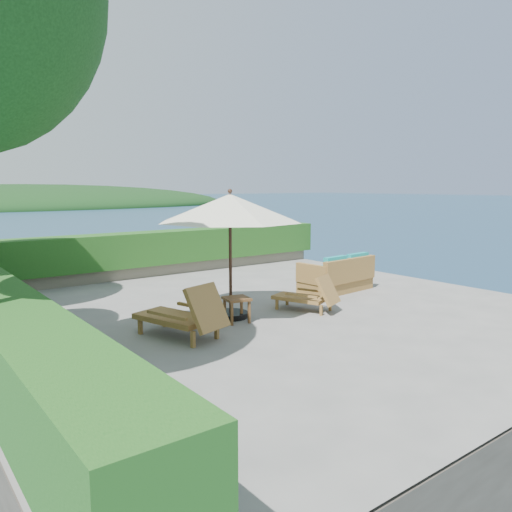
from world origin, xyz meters
TOP-DOWN VIEW (x-y plane):
  - ground at (0.00, 0.00)m, footprint 12.00×12.00m
  - foundation at (0.00, 0.00)m, footprint 12.00×12.00m
  - ocean at (0.00, 0.00)m, footprint 600.00×600.00m
  - offshore_island at (25.00, 140.00)m, footprint 126.00×57.60m
  - planter_wall_far at (0.00, 5.60)m, footprint 12.00×0.60m
  - hedge_far at (0.00, 5.60)m, footprint 12.40×0.90m
  - patio_umbrella at (-1.01, -0.05)m, footprint 3.51×3.51m
  - lounge_left at (-2.51, -0.74)m, footprint 1.22×1.93m
  - lounge_right at (0.67, -0.65)m, footprint 1.09×1.56m
  - side_table at (-1.13, -0.44)m, footprint 0.57×0.57m
  - wicker_loveseat at (2.74, 0.46)m, footprint 2.11×1.21m

SIDE VIEW (x-z plane):
  - offshore_island at x=25.00m, z-range -9.30..3.30m
  - ocean at x=0.00m, z-range -3.00..-3.00m
  - foundation at x=0.00m, z-range -3.05..-0.05m
  - ground at x=0.00m, z-range 0.00..0.00m
  - planter_wall_far at x=0.00m, z-range 0.00..0.36m
  - lounge_right at x=0.67m, z-range -0.07..0.76m
  - wicker_loveseat at x=2.74m, z-range -0.11..0.88m
  - side_table at x=-1.13m, z-range 0.17..0.68m
  - lounge_left at x=-2.51m, z-range -0.08..0.95m
  - hedge_far at x=0.00m, z-range 0.35..1.35m
  - patio_umbrella at x=-1.01m, z-range 0.93..3.62m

